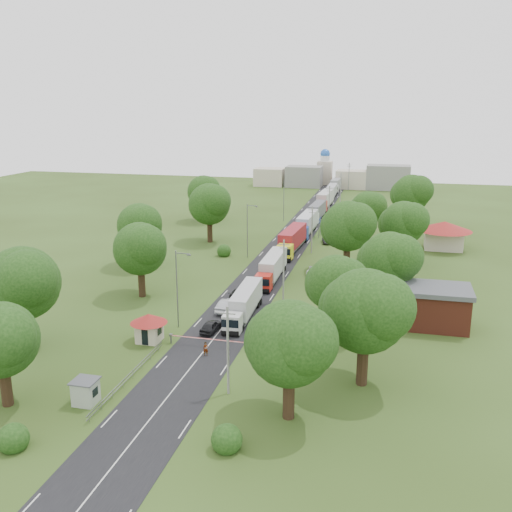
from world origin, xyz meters
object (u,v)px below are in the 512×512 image
(guard_booth, at_px, (149,324))
(car_lane_mid, at_px, (228,305))
(car_lane_front, at_px, (211,326))
(pedestrian_near, at_px, (206,349))
(truck_0, at_px, (244,303))
(boom_barrier, at_px, (196,339))
(info_sign, at_px, (320,223))

(guard_booth, bearing_deg, car_lane_mid, 62.68)
(car_lane_front, bearing_deg, pedestrian_near, 107.25)
(guard_booth, relative_size, truck_0, 0.33)
(car_lane_front, bearing_deg, boom_barrier, 89.39)
(boom_barrier, bearing_deg, car_lane_front, 85.45)
(info_sign, height_order, pedestrian_near, info_sign)
(boom_barrier, xyz_separation_m, guard_booth, (-5.84, -0.00, 1.27))
(car_lane_mid, distance_m, pedestrian_near, 14.43)
(car_lane_front, bearing_deg, car_lane_mid, -86.06)
(car_lane_front, xyz_separation_m, pedestrian_near, (1.61, -6.83, 0.08))
(boom_barrier, relative_size, truck_0, 0.68)
(car_lane_front, bearing_deg, truck_0, -111.99)
(boom_barrier, relative_size, car_lane_mid, 1.82)
(boom_barrier, relative_size, car_lane_front, 2.19)
(boom_barrier, xyz_separation_m, info_sign, (6.56, 60.00, 2.11))
(truck_0, xyz_separation_m, pedestrian_near, (-1.18, -12.57, -1.18))
(truck_0, bearing_deg, info_sign, 86.08)
(pedestrian_near, bearing_deg, car_lane_front, 90.02)
(car_lane_mid, bearing_deg, info_sign, -90.78)
(guard_booth, bearing_deg, car_lane_front, 35.93)
(car_lane_front, relative_size, pedestrian_near, 2.64)
(pedestrian_near, bearing_deg, truck_0, 71.36)
(guard_booth, height_order, car_lane_mid, guard_booth)
(car_lane_mid, relative_size, pedestrian_near, 3.18)
(guard_booth, xyz_separation_m, truck_0, (8.99, 10.23, -0.19))
(info_sign, distance_m, pedestrian_near, 62.54)
(car_lane_front, height_order, car_lane_mid, car_lane_mid)
(truck_0, distance_m, car_lane_front, 6.51)
(car_lane_front, distance_m, pedestrian_near, 7.01)
(boom_barrier, distance_m, info_sign, 60.39)
(info_sign, bearing_deg, truck_0, -93.92)
(boom_barrier, relative_size, info_sign, 2.25)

